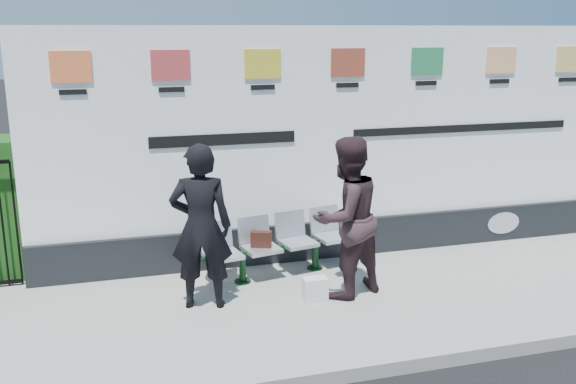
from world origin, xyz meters
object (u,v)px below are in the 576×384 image
object	(u,v)px
woman_left	(201,227)
bench	(280,260)
woman_right	(346,217)
billboard	(343,159)

from	to	relation	value
woman_left	bench	bearing A→B (deg)	-136.66
woman_left	woman_right	xyz separation A→B (m)	(1.61, -0.13, 0.01)
bench	woman_right	size ratio (longest dim) A/B	1.04
woman_left	woman_right	size ratio (longest dim) A/B	0.99
billboard	woman_right	xyz separation A→B (m)	(-0.46, -1.31, -0.38)
billboard	woman_left	bearing A→B (deg)	-150.27
bench	woman_right	bearing A→B (deg)	-64.23
billboard	woman_left	size ratio (longest dim) A/B	4.41
bench	woman_right	distance (m)	1.18
bench	woman_left	size ratio (longest dim) A/B	1.05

